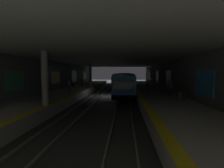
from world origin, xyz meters
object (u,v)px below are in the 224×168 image
object	(u,v)px
pillar_far	(90,75)
metro_train	(124,80)
suitcase_rolling	(73,85)
bench_left_mid	(165,87)
person_walking_mid	(69,85)
bench_right_mid	(66,85)
trash_bin	(180,96)
pillar_near	(45,78)
bench_left_near	(184,94)
person_standing_far	(82,82)
person_boarding	(171,88)
person_waiting_near	(147,85)
bench_right_near	(48,88)

from	to	relation	value
pillar_far	metro_train	world-z (taller)	pillar_far
suitcase_rolling	bench_left_mid	bearing A→B (deg)	-109.25
person_walking_mid	bench_right_mid	bearing A→B (deg)	24.59
metro_train	trash_bin	bearing A→B (deg)	-164.79
bench_left_mid	person_walking_mid	xyz separation A→B (m)	(-0.96, 14.79, 0.35)
trash_bin	pillar_near	bearing A→B (deg)	106.11
trash_bin	bench_left_near	bearing A→B (deg)	-35.29
bench_right_mid	bench_left_mid	bearing A→B (deg)	-103.26
trash_bin	metro_train	bearing A→B (deg)	15.21
bench_left_near	person_standing_far	size ratio (longest dim) A/B	0.97
pillar_near	metro_train	distance (m)	25.01
bench_left_near	metro_train	bearing A→B (deg)	17.95
metro_train	suitcase_rolling	xyz separation A→B (m)	(-5.76, 10.07, -0.67)
suitcase_rolling	person_boarding	bearing A→B (deg)	-123.35
metro_train	person_waiting_near	world-z (taller)	metro_train
pillar_far	suitcase_rolling	xyz separation A→B (m)	(0.01, 3.52, -1.97)
pillar_far	person_walking_mid	xyz separation A→B (m)	(-6.68, 1.90, -1.40)
bench_left_mid	person_walking_mid	bearing A→B (deg)	93.72
pillar_far	suitcase_rolling	bearing A→B (deg)	89.78
bench_left_near	person_boarding	bearing A→B (deg)	6.88
pillar_near	bench_right_mid	distance (m)	17.24
person_boarding	suitcase_rolling	world-z (taller)	person_boarding
person_walking_mid	trash_bin	size ratio (longest dim) A/B	1.91
pillar_far	person_standing_far	bearing A→B (deg)	76.19
pillar_far	metro_train	bearing A→B (deg)	-48.63
pillar_far	person_standing_far	xyz separation A→B (m)	(0.45, 1.81, -1.32)
bench_left_near	bench_right_near	distance (m)	17.74
bench_right_near	person_waiting_near	distance (m)	14.90
person_walking_mid	pillar_near	bearing A→B (deg)	-170.72
bench_right_near	suitcase_rolling	xyz separation A→B (m)	(8.98, -0.66, -0.22)
person_waiting_near	suitcase_rolling	xyz separation A→B (m)	(5.08, 13.71, -0.52)
person_standing_far	person_boarding	world-z (taller)	person_standing_far
trash_bin	person_boarding	bearing A→B (deg)	-4.54
bench_right_mid	person_waiting_near	bearing A→B (deg)	-103.18
pillar_far	metro_train	xyz separation A→B (m)	(5.77, -6.55, -1.30)
person_standing_far	bench_left_near	bearing A→B (deg)	-134.07
person_boarding	suitcase_rolling	bearing A→B (deg)	56.65
pillar_far	trash_bin	xyz separation A→B (m)	(-14.82, -12.15, -1.85)
person_walking_mid	trash_bin	distance (m)	16.25
person_waiting_near	suitcase_rolling	size ratio (longest dim) A/B	1.70
person_boarding	trash_bin	world-z (taller)	person_boarding
person_boarding	trash_bin	bearing A→B (deg)	175.46
bench_right_near	bench_right_mid	size ratio (longest dim) A/B	1.00
trash_bin	pillar_far	bearing A→B (deg)	39.34
bench_left_mid	person_boarding	xyz separation A→B (m)	(-4.81, 0.39, 0.36)
pillar_near	bench_left_mid	distance (m)	18.12
pillar_near	person_standing_far	bearing A→B (deg)	5.52
suitcase_rolling	person_standing_far	bearing A→B (deg)	-75.79
bench_right_near	person_standing_far	size ratio (longest dim) A/B	0.97
bench_left_mid	person_standing_far	world-z (taller)	person_standing_far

